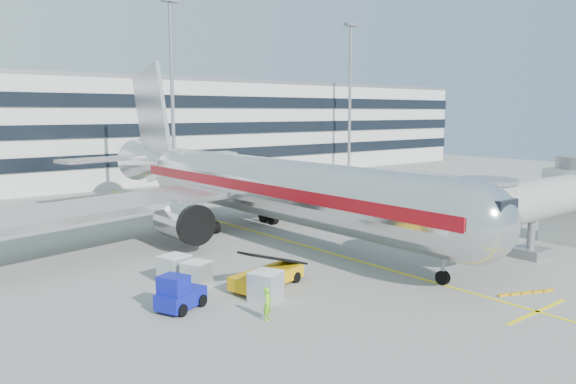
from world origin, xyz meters
TOP-DOWN VIEW (x-y plane):
  - ground at (0.00, 0.00)m, footprint 180.00×180.00m
  - lead_in_line at (0.00, 10.00)m, footprint 0.25×70.00m
  - stop_bar at (0.00, -14.00)m, footprint 6.00×0.25m
  - main_jet at (0.00, 11.72)m, footprint 50.95×48.70m
  - jet_bridge at (12.18, -8.00)m, footprint 17.80×4.50m
  - terminal at (0.00, 57.95)m, footprint 150.00×24.25m
  - light_mast_centre at (8.00, 42.00)m, footprint 2.40×1.20m
  - light_mast_east at (42.00, 42.00)m, footprint 2.40×1.20m
  - belt_loader at (-8.63, -1.55)m, footprint 5.37×2.81m
  - baggage_tug at (-14.71, -1.83)m, footprint 3.07×2.53m
  - cargo_container_left at (-12.48, 2.93)m, footprint 1.91×1.91m
  - cargo_container_right at (-11.87, 1.27)m, footprint 1.91×1.91m
  - cargo_container_front at (-10.10, -3.41)m, footprint 2.05×2.05m
  - ramp_worker at (-11.85, -5.92)m, footprint 0.74×0.68m

SIDE VIEW (x-z plane):
  - ground at x=0.00m, z-range 0.00..0.00m
  - lead_in_line at x=0.00m, z-range 0.00..0.01m
  - stop_bar at x=0.00m, z-range 0.00..0.01m
  - belt_loader at x=-8.63m, z-range -0.54..1.96m
  - cargo_container_right at x=-11.87m, z-range 0.00..1.53m
  - cargo_container_front at x=-10.10m, z-range 0.00..1.67m
  - cargo_container_left at x=-12.48m, z-range 0.00..1.68m
  - ramp_worker at x=-11.85m, z-range 0.00..1.71m
  - baggage_tug at x=-14.71m, z-range -0.13..1.88m
  - jet_bridge at x=12.18m, z-range 0.37..7.37m
  - main_jet at x=0.00m, z-range -3.79..12.26m
  - terminal at x=0.00m, z-range 0.00..15.60m
  - light_mast_centre at x=8.00m, z-range 2.15..27.60m
  - light_mast_east at x=42.00m, z-range 2.15..27.60m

